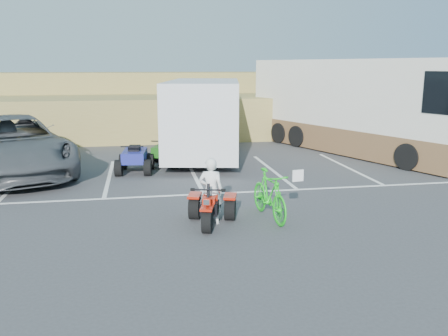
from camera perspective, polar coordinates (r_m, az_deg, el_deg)
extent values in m
plane|color=#3D3D40|center=(10.87, -0.68, -6.47)|extent=(100.00, 100.00, 0.00)
cube|color=white|center=(15.98, -23.34, -1.36)|extent=(0.12, 5.00, 0.01)
cube|color=white|center=(15.58, -13.63, -1.02)|extent=(0.12, 5.00, 0.01)
cube|color=white|center=(15.64, -3.72, -0.65)|extent=(0.12, 5.00, 0.01)
cube|color=white|center=(16.16, 5.84, -0.26)|extent=(0.12, 5.00, 0.01)
cube|color=white|center=(17.09, 14.57, 0.09)|extent=(0.12, 5.00, 0.01)
cube|color=white|center=(18.38, 22.25, 0.40)|extent=(0.12, 5.00, 0.01)
cube|color=white|center=(13.13, -2.42, -3.14)|extent=(28.00, 0.12, 0.01)
cube|color=olive|center=(24.34, -6.19, 6.32)|extent=(40.00, 6.00, 2.00)
cube|color=olive|center=(27.74, -6.77, 9.10)|extent=(40.00, 4.00, 2.20)
imported|color=white|center=(10.57, -1.59, -2.76)|extent=(0.62, 0.49, 1.50)
imported|color=#14BF19|center=(10.98, 5.47, -3.23)|extent=(0.77, 1.95, 1.14)
imported|color=#464A4E|center=(16.86, -24.23, 2.49)|extent=(5.43, 7.47, 1.89)
cube|color=silver|center=(17.92, -2.41, 6.28)|extent=(3.68, 6.66, 2.62)
cylinder|color=black|center=(18.09, -2.37, 2.31)|extent=(2.41, 1.17, 0.73)
cube|color=silver|center=(20.20, 15.49, 7.27)|extent=(6.24, 10.40, 3.67)
cube|color=brown|center=(20.35, 15.27, 3.55)|extent=(6.29, 10.42, 1.02)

